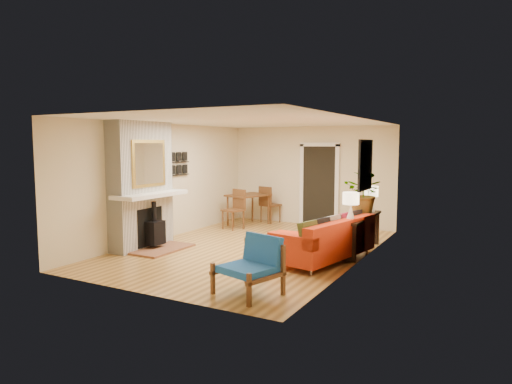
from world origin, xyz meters
TOP-DOWN VIEW (x-y plane):
  - room_shell at (0.60, 2.63)m, footprint 6.50×6.50m
  - fireplace at (-2.00, -1.00)m, footprint 1.09×1.68m
  - sofa at (1.73, -0.21)m, footprint 1.37×2.34m
  - ottoman at (0.75, 0.16)m, footprint 0.69×0.69m
  - blue_chair at (1.40, -2.45)m, footprint 0.97×0.96m
  - dining_table at (-1.33, 2.34)m, footprint 1.13×1.90m
  - console_table at (2.07, 0.77)m, footprint 0.34×1.85m
  - lamp_near at (2.07, 0.02)m, footprint 0.30×0.30m
  - lamp_far at (2.07, 1.45)m, footprint 0.30×0.30m
  - houseplant at (2.06, 1.00)m, footprint 0.91×0.83m

SIDE VIEW (x-z plane):
  - ottoman at x=0.75m, z-range 0.03..0.37m
  - sofa at x=1.73m, z-range -0.05..0.81m
  - blue_chair at x=1.40m, z-range 0.03..0.86m
  - console_table at x=2.07m, z-range 0.21..0.94m
  - dining_table at x=-1.33m, z-range 0.16..1.15m
  - lamp_near at x=2.07m, z-range 0.79..1.33m
  - lamp_far at x=2.07m, z-range 0.79..1.33m
  - houseplant at x=2.06m, z-range 0.73..1.59m
  - room_shell at x=0.60m, z-range -2.01..4.49m
  - fireplace at x=-2.00m, z-range -0.06..2.54m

